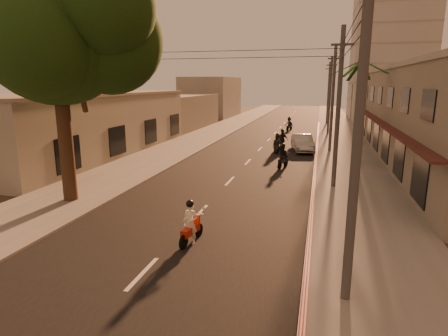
{
  "coord_description": "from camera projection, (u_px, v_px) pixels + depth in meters",
  "views": [
    {
      "loc": [
        5.25,
        -13.94,
        5.97
      ],
      "look_at": [
        0.5,
        4.6,
        1.62
      ],
      "focal_mm": 30.0,
      "sensor_mm": 36.0,
      "label": 1
    }
  ],
  "objects": [
    {
      "name": "filler_left_near",
      "position": [
        174.0,
        112.0,
        50.78
      ],
      "size": [
        8.0,
        14.0,
        4.4
      ],
      "primitive_type": "cube",
      "color": "#A39F94",
      "rests_on": "ground"
    },
    {
      "name": "ground",
      "position": [
        186.0,
        228.0,
        15.76
      ],
      "size": [
        160.0,
        160.0,
        0.0
      ],
      "primitive_type": "plane",
      "color": "#383023",
      "rests_on": "ground"
    },
    {
      "name": "curb_stripe",
      "position": [
        316.0,
        162.0,
        28.68
      ],
      "size": [
        0.2,
        60.0,
        0.2
      ],
      "primitive_type": "cube",
      "color": "#B52313",
      "rests_on": "ground"
    },
    {
      "name": "sidewalk_left",
      "position": [
        184.0,
        145.0,
        36.46
      ],
      "size": [
        5.0,
        140.0,
        0.12
      ],
      "primitive_type": "cube",
      "color": "slate",
      "rests_on": "ground"
    },
    {
      "name": "parked_car",
      "position": [
        303.0,
        143.0,
        33.43
      ],
      "size": [
        3.33,
        5.16,
        1.5
      ],
      "primitive_type": "imported",
      "rotation": [
        0.0,
        0.0,
        0.2
      ],
      "color": "#A6A9AE",
      "rests_on": "ground"
    },
    {
      "name": "shophouse_row",
      "position": [
        438.0,
        114.0,
        28.58
      ],
      "size": [
        8.8,
        34.2,
        7.3
      ],
      "color": "gray",
      "rests_on": "ground"
    },
    {
      "name": "road",
      "position": [
        260.0,
        149.0,
        34.65
      ],
      "size": [
        10.0,
        140.0,
        0.02
      ],
      "primitive_type": "cube",
      "color": "black",
      "rests_on": "ground"
    },
    {
      "name": "palm_tree",
      "position": [
        362.0,
        67.0,
        27.36
      ],
      "size": [
        5.0,
        5.0,
        8.2
      ],
      "color": "black",
      "rests_on": "ground"
    },
    {
      "name": "scooter_mid_a",
      "position": [
        283.0,
        157.0,
        26.79
      ],
      "size": [
        1.16,
        1.78,
        1.79
      ],
      "rotation": [
        0.0,
        0.0,
        -0.27
      ],
      "color": "black",
      "rests_on": "ground"
    },
    {
      "name": "broadleaf_tree",
      "position": [
        64.0,
        28.0,
        17.51
      ],
      "size": [
        9.6,
        8.7,
        12.1
      ],
      "color": "black",
      "rests_on": "ground"
    },
    {
      "name": "sidewalk_right",
      "position": [
        345.0,
        152.0,
        32.83
      ],
      "size": [
        5.0,
        140.0,
        0.12
      ],
      "primitive_type": "cube",
      "color": "slate",
      "rests_on": "ground"
    },
    {
      "name": "scooter_far_a",
      "position": [
        277.0,
        144.0,
        32.34
      ],
      "size": [
        1.2,
        1.73,
        1.79
      ],
      "rotation": [
        0.0,
        0.0,
        0.38
      ],
      "color": "black",
      "rests_on": "ground"
    },
    {
      "name": "distant_tower",
      "position": [
        392.0,
        33.0,
        61.69
      ],
      "size": [
        12.1,
        12.1,
        28.0
      ],
      "color": "#B7B5B2",
      "rests_on": "ground"
    },
    {
      "name": "scooter_mid_b",
      "position": [
        282.0,
        140.0,
        34.13
      ],
      "size": [
        1.27,
        1.93,
        1.93
      ],
      "rotation": [
        0.0,
        0.0,
        0.24
      ],
      "color": "black",
      "rests_on": "ground"
    },
    {
      "name": "scooter_red",
      "position": [
        191.0,
        224.0,
        14.12
      ],
      "size": [
        0.78,
        1.76,
        1.73
      ],
      "rotation": [
        0.0,
        0.0,
        -0.16
      ],
      "color": "black",
      "rests_on": "ground"
    },
    {
      "name": "utility_poles",
      "position": [
        334.0,
        76.0,
        31.71
      ],
      "size": [
        1.2,
        48.26,
        9.0
      ],
      "color": "#38383A",
      "rests_on": "ground"
    },
    {
      "name": "filler_right",
      "position": [
        383.0,
        104.0,
        54.22
      ],
      "size": [
        8.0,
        14.0,
        6.0
      ],
      "primitive_type": "cube",
      "color": "#A39F94",
      "rests_on": "ground"
    },
    {
      "name": "filler_left_far",
      "position": [
        211.0,
        97.0,
        67.5
      ],
      "size": [
        8.0,
        14.0,
        7.0
      ],
      "primitive_type": "cube",
      "color": "#A39F94",
      "rests_on": "ground"
    },
    {
      "name": "left_building",
      "position": [
        87.0,
        124.0,
        31.8
      ],
      "size": [
        8.2,
        24.2,
        5.2
      ],
      "color": "#A39F94",
      "rests_on": "ground"
    },
    {
      "name": "scooter_far_b",
      "position": [
        289.0,
        124.0,
        47.89
      ],
      "size": [
        1.45,
        1.8,
        1.82
      ],
      "rotation": [
        0.0,
        0.0,
        -0.29
      ],
      "color": "black",
      "rests_on": "ground"
    }
  ]
}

